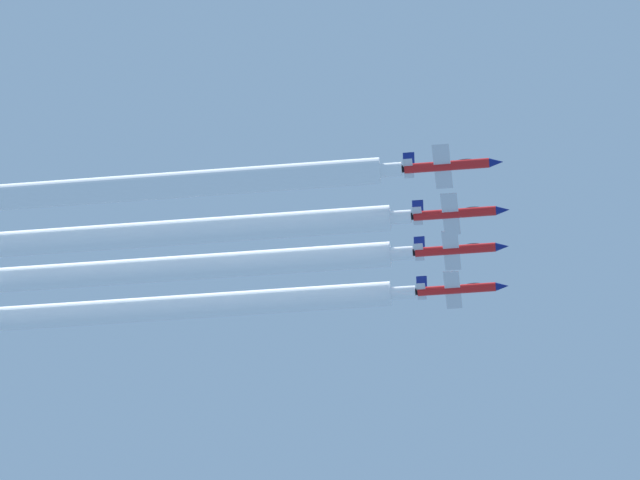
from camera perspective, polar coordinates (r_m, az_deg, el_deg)
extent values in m
cylinder|color=red|center=(259.57, 3.86, -1.39)|extent=(1.16, 9.98, 1.16)
cone|color=navy|center=(259.47, 5.15, -1.30)|extent=(1.10, 1.68, 1.10)
ellipsoid|color=black|center=(259.79, 4.34, -1.27)|extent=(0.64, 2.31, 0.52)
cube|color=silver|center=(259.54, 3.75, -1.41)|extent=(8.40, 2.00, 0.13)
cube|color=silver|center=(259.74, 2.87, -1.46)|extent=(3.57, 1.16, 0.13)
cube|color=navy|center=(260.57, 2.88, -1.19)|extent=(0.11, 1.37, 1.79)
cylinder|color=black|center=(259.78, 2.71, -1.47)|extent=(0.87, 0.63, 0.87)
cylinder|color=red|center=(252.00, 3.83, -0.28)|extent=(1.16, 9.98, 1.16)
cone|color=navy|center=(251.91, 5.15, -0.19)|extent=(1.10, 1.68, 1.10)
ellipsoid|color=black|center=(252.24, 4.32, -0.15)|extent=(0.64, 2.31, 0.52)
cube|color=silver|center=(251.97, 3.71, -0.30)|extent=(8.40, 2.00, 0.13)
cube|color=silver|center=(252.17, 2.80, -0.34)|extent=(3.57, 1.16, 0.13)
cube|color=navy|center=(253.02, 2.81, -0.07)|extent=(0.11, 1.37, 1.79)
cylinder|color=black|center=(252.21, 2.64, -0.36)|extent=(0.87, 0.63, 0.87)
cylinder|color=red|center=(245.78, 3.81, 0.75)|extent=(1.16, 9.98, 1.16)
cone|color=navy|center=(245.69, 5.16, 0.84)|extent=(1.10, 1.68, 1.10)
ellipsoid|color=black|center=(246.02, 4.31, 0.88)|extent=(0.64, 2.31, 0.52)
cube|color=silver|center=(245.75, 3.69, 0.73)|extent=(8.40, 2.00, 0.13)
cube|color=silver|center=(245.95, 2.76, 0.68)|extent=(3.57, 1.16, 0.13)
cube|color=navy|center=(246.82, 2.77, 0.96)|extent=(0.11, 1.37, 1.79)
cylinder|color=black|center=(245.98, 2.59, 0.67)|extent=(0.87, 0.63, 0.87)
cylinder|color=red|center=(238.61, 3.58, 2.10)|extent=(1.16, 9.98, 1.16)
cone|color=navy|center=(238.51, 4.98, 2.19)|extent=(1.10, 1.68, 1.10)
ellipsoid|color=black|center=(238.85, 4.10, 2.23)|extent=(0.64, 2.31, 0.52)
cube|color=silver|center=(238.57, 3.46, 2.07)|extent=(8.40, 2.00, 0.13)
cube|color=silver|center=(238.78, 2.50, 2.02)|extent=(3.57, 1.16, 0.13)
cube|color=navy|center=(239.68, 2.51, 2.30)|extent=(0.11, 1.37, 1.79)
cylinder|color=black|center=(238.82, 2.32, 2.01)|extent=(0.87, 0.63, 0.87)
cylinder|color=white|center=(263.89, -4.98, -1.96)|extent=(1.65, 70.69, 1.65)
cylinder|color=white|center=(265.57, -6.77, -2.07)|extent=(3.14, 81.30, 3.14)
cylinder|color=white|center=(255.63, -4.34, -0.82)|extent=(1.65, 62.27, 1.65)
cylinder|color=white|center=(257.01, -5.98, -0.93)|extent=(3.14, 71.61, 3.14)
cylinder|color=white|center=(248.98, -3.94, 0.22)|extent=(1.65, 56.74, 1.65)
cylinder|color=white|center=(250.18, -5.48, 0.11)|extent=(3.14, 65.25, 3.14)
cylinder|color=white|center=(242.02, -4.49, 1.52)|extent=(1.65, 57.58, 1.65)
cylinder|color=white|center=(243.29, -6.09, 1.41)|extent=(3.14, 66.22, 3.14)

